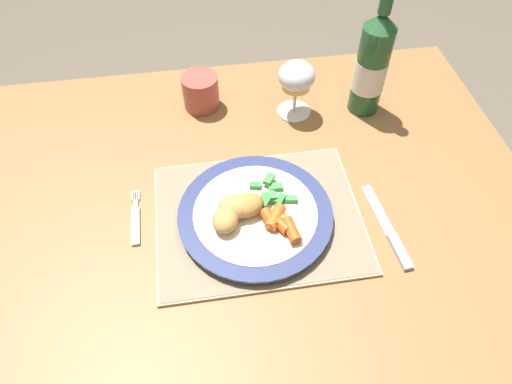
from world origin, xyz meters
TOP-DOWN VIEW (x-y plane):
  - ground_plane at (0.00, 0.00)m, footprint 6.00×6.00m
  - dining_table at (0.00, 0.00)m, footprint 1.13×0.83m
  - placemat at (0.03, -0.05)m, footprint 0.37×0.29m
  - dinner_plate at (0.02, -0.06)m, footprint 0.27×0.27m
  - breaded_croquettes at (-0.01, -0.06)m, footprint 0.11×0.09m
  - green_beans_pile at (0.06, -0.03)m, footprint 0.08×0.08m
  - glazed_carrots at (0.06, -0.09)m, footprint 0.06×0.08m
  - fork at (-0.19, -0.03)m, footprint 0.02×0.12m
  - table_knife at (0.25, -0.12)m, footprint 0.03×0.19m
  - wine_glass at (0.15, 0.22)m, footprint 0.08×0.08m
  - bottle at (0.30, 0.21)m, footprint 0.07×0.07m
  - drinking_cup at (-0.05, 0.27)m, footprint 0.08×0.08m

SIDE VIEW (x-z plane):
  - ground_plane at x=0.00m, z-range 0.00..0.00m
  - dining_table at x=0.00m, z-range 0.27..1.01m
  - fork at x=-0.19m, z-range 0.74..0.75m
  - table_knife at x=0.25m, z-range 0.74..0.75m
  - placemat at x=0.03m, z-range 0.74..0.75m
  - dinner_plate at x=0.02m, z-range 0.75..0.77m
  - green_beans_pile at x=0.06m, z-range 0.77..0.78m
  - glazed_carrots at x=0.06m, z-range 0.77..0.79m
  - drinking_cup at x=-0.05m, z-range 0.74..0.82m
  - breaded_croquettes at x=-0.01m, z-range 0.77..0.80m
  - wine_glass at x=0.15m, z-range 0.77..0.89m
  - bottle at x=0.30m, z-range 0.70..1.00m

